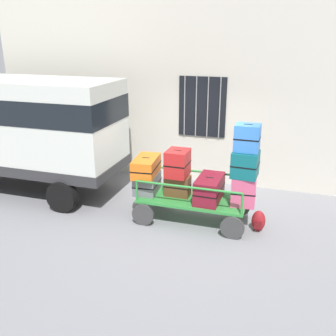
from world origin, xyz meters
TOP-DOWN VIEW (x-y plane):
  - ground_plane at (0.00, 0.00)m, footprint 40.00×40.00m
  - building_wall at (-0.00, 2.25)m, footprint 12.00×0.38m
  - van at (-4.17, 0.27)m, footprint 4.83×1.94m
  - luggage_cart at (0.21, -0.17)m, footprint 2.29×1.11m
  - cart_railing at (0.21, -0.17)m, footprint 2.17×0.97m
  - suitcase_left_bottom at (-0.81, -0.14)m, footprint 0.52×0.73m
  - suitcase_left_middle at (-0.81, -0.18)m, footprint 0.54×0.91m
  - suitcase_midleft_bottom at (-0.13, -0.14)m, footprint 0.53×0.31m
  - suitcase_midleft_middle at (-0.13, -0.15)m, footprint 0.45×0.54m
  - suitcase_center_bottom at (0.55, -0.16)m, footprint 0.50×0.90m
  - suitcase_midright_bottom at (1.23, -0.15)m, footprint 0.52×0.52m
  - suitcase_midright_middle at (1.23, -0.15)m, footprint 0.53×0.54m
  - suitcase_midright_top at (1.23, -0.13)m, footprint 0.48×0.41m
  - backpack at (1.57, -0.23)m, footprint 0.27×0.22m

SIDE VIEW (x-z plane):
  - ground_plane at x=0.00m, z-range 0.00..0.00m
  - backpack at x=1.57m, z-range 0.00..0.44m
  - luggage_cart at x=0.21m, z-range 0.15..0.66m
  - suitcase_left_bottom at x=-0.81m, z-range 0.51..0.92m
  - suitcase_midleft_bottom at x=-0.13m, z-range 0.51..0.96m
  - suitcase_center_bottom at x=0.55m, z-range 0.51..1.01m
  - suitcase_midright_bottom at x=1.23m, z-range 0.51..1.10m
  - cart_railing at x=0.21m, z-range 0.65..1.10m
  - suitcase_left_middle at x=-0.81m, z-range 0.92..1.29m
  - suitcase_midleft_middle at x=-0.13m, z-range 0.96..1.51m
  - suitcase_midright_middle at x=1.23m, z-range 1.10..1.61m
  - van at x=-4.17m, z-range 0.32..3.07m
  - suitcase_midright_top at x=1.23m, z-range 1.61..2.14m
  - building_wall at x=0.00m, z-range 0.00..5.00m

